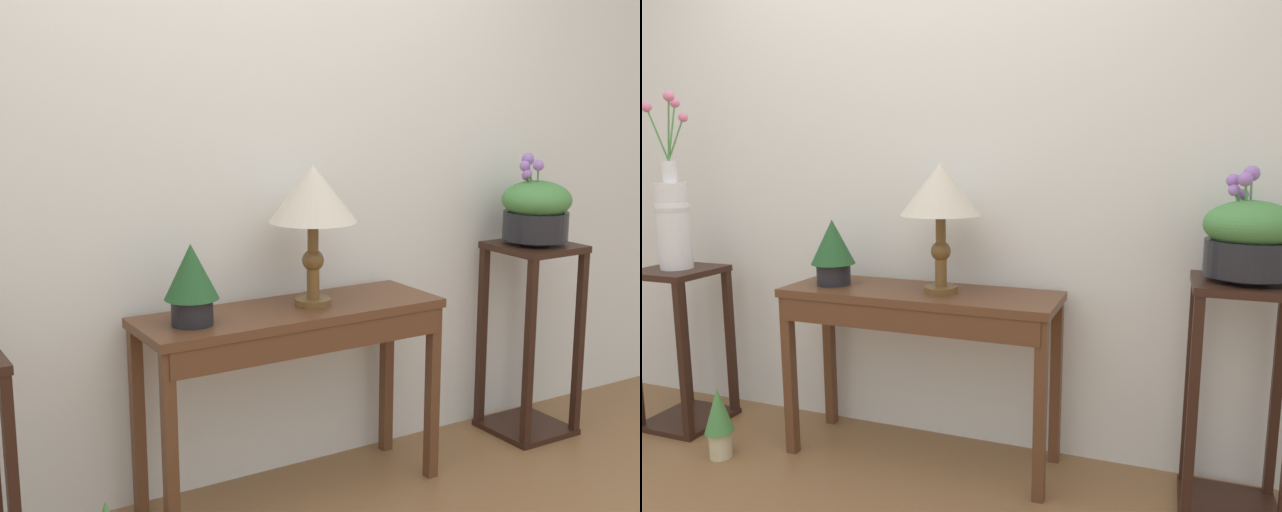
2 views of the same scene
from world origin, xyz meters
TOP-DOWN VIEW (x-y plane):
  - back_wall_with_art at (0.00, 1.32)m, footprint 9.00×0.10m
  - console_table at (0.01, 1.01)m, footprint 1.19×0.39m
  - table_lamp at (0.11, 1.04)m, footprint 0.34×0.34m
  - potted_plant_on_console at (-0.40, 1.02)m, footprint 0.19×0.19m
  - pedestal_stand_right at (1.26, 1.03)m, footprint 0.35×0.35m
  - planter_bowl_wide_right at (1.26, 1.04)m, footprint 0.31×0.31m

SIDE VIEW (x-z plane):
  - pedestal_stand_right at x=1.26m, z-range 0.00..0.89m
  - console_table at x=0.01m, z-range 0.27..1.03m
  - potted_plant_on_console at x=-0.40m, z-range 0.78..1.07m
  - planter_bowl_wide_right at x=1.26m, z-range 0.84..1.24m
  - table_lamp at x=0.11m, z-range 0.90..1.44m
  - back_wall_with_art at x=0.00m, z-range 0.00..2.80m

